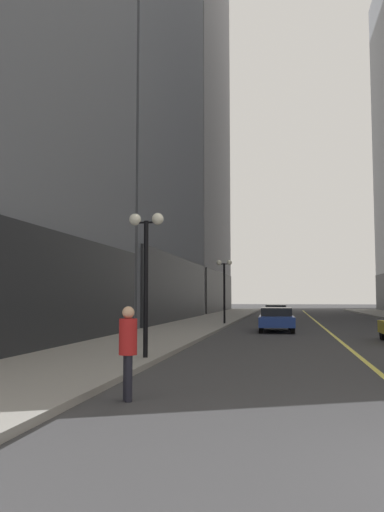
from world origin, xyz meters
TOP-DOWN VIEW (x-y plane):
  - ground_plane at (0.00, 35.00)m, footprint 200.00×200.00m
  - sidewalk_left at (-8.25, 35.00)m, footprint 4.50×78.00m
  - lane_centre_stripe at (0.00, 35.00)m, footprint 0.16×70.00m
  - building_left_far at (-17.64, 60.00)m, footprint 14.46×26.00m
  - car_blue at (-2.86, 23.99)m, footprint 2.04×4.68m
  - car_silver at (-3.03, 34.78)m, footprint 1.86×4.50m
  - pedestrian_in_red_jacket at (-5.22, 3.68)m, footprint 0.46×0.46m
  - street_lamp_left_near at (-6.40, 9.23)m, footprint 1.06×0.36m
  - street_lamp_left_far at (-6.40, 29.35)m, footprint 1.06×0.36m

SIDE VIEW (x-z plane):
  - ground_plane at x=0.00m, z-range 0.00..0.00m
  - lane_centre_stripe at x=0.00m, z-range 0.00..0.01m
  - sidewalk_left at x=-8.25m, z-range 0.00..0.15m
  - car_silver at x=-3.03m, z-range 0.06..1.38m
  - car_blue at x=-2.86m, z-range 0.06..1.38m
  - pedestrian_in_red_jacket at x=-5.22m, z-range 0.15..1.89m
  - street_lamp_left_near at x=-6.40m, z-range 1.04..5.47m
  - street_lamp_left_far at x=-6.40m, z-range 1.04..5.47m
  - building_left_far at x=-17.64m, z-range -0.08..66.30m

